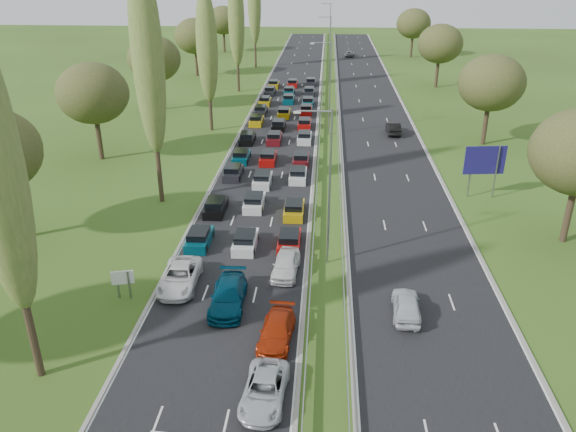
# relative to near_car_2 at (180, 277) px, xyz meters

# --- Properties ---
(ground) EXTENTS (260.00, 260.00, 0.00)m
(ground) POSITION_rel_near_car_2_xyz_m (10.45, 41.22, -0.78)
(ground) COLOR #334B17
(ground) RESTS_ON ground
(near_carriageway) EXTENTS (10.50, 215.00, 0.04)m
(near_carriageway) POSITION_rel_near_car_2_xyz_m (3.70, 43.72, -0.78)
(near_carriageway) COLOR black
(near_carriageway) RESTS_ON ground
(far_carriageway) EXTENTS (10.50, 215.00, 0.04)m
(far_carriageway) POSITION_rel_near_car_2_xyz_m (17.20, 43.72, -0.78)
(far_carriageway) COLOR black
(far_carriageway) RESTS_ON ground
(central_reservation) EXTENTS (2.36, 215.00, 0.32)m
(central_reservation) POSITION_rel_near_car_2_xyz_m (10.45, 43.72, -0.23)
(central_reservation) COLOR gray
(central_reservation) RESTS_ON ground
(lamp_columns) EXTENTS (0.18, 140.18, 12.00)m
(lamp_columns) POSITION_rel_near_car_2_xyz_m (10.45, 39.22, 5.22)
(lamp_columns) COLOR gray
(lamp_columns) RESTS_ON ground
(poplar_row) EXTENTS (2.80, 127.80, 22.44)m
(poplar_row) POSITION_rel_near_car_2_xyz_m (-5.55, 29.39, 11.60)
(poplar_row) COLOR #2D2116
(poplar_row) RESTS_ON ground
(woodland_left) EXTENTS (8.00, 166.00, 11.10)m
(woodland_left) POSITION_rel_near_car_2_xyz_m (-16.05, 23.84, 6.90)
(woodland_left) COLOR #2D2116
(woodland_left) RESTS_ON ground
(woodland_right) EXTENTS (8.00, 153.00, 11.10)m
(woodland_right) POSITION_rel_near_car_2_xyz_m (29.95, 27.89, 6.90)
(woodland_right) COLOR #2D2116
(woodland_right) RESTS_ON ground
(traffic_queue_fill) EXTENTS (9.12, 69.22, 0.80)m
(traffic_queue_fill) POSITION_rel_near_car_2_xyz_m (3.70, 38.44, -0.34)
(traffic_queue_fill) COLOR #053F4C
(traffic_queue_fill) RESTS_ON ground
(near_car_2) EXTENTS (2.69, 5.55, 1.52)m
(near_car_2) POSITION_rel_near_car_2_xyz_m (0.00, 0.00, 0.00)
(near_car_2) COLOR silver
(near_car_2) RESTS_ON near_carriageway
(near_car_7) EXTENTS (2.37, 5.52, 1.58)m
(near_car_7) POSITION_rel_near_car_2_xyz_m (3.85, -2.26, 0.03)
(near_car_7) COLOR #053A53
(near_car_7) RESTS_ON near_carriageway
(near_car_10) EXTENTS (2.50, 4.92, 1.33)m
(near_car_10) POSITION_rel_near_car_2_xyz_m (7.22, -10.95, -0.10)
(near_car_10) COLOR #B5BABF
(near_car_10) RESTS_ON near_carriageway
(near_car_11) EXTENTS (2.30, 4.86, 1.37)m
(near_car_11) POSITION_rel_near_car_2_xyz_m (7.42, -5.79, -0.08)
(near_car_11) COLOR #9E2509
(near_car_11) RESTS_ON near_carriageway
(near_car_12) EXTENTS (2.15, 4.66, 1.55)m
(near_car_12) POSITION_rel_near_car_2_xyz_m (7.40, 2.30, 0.01)
(near_car_12) COLOR silver
(near_car_12) RESTS_ON near_carriageway
(far_car_0) EXTENTS (1.98, 4.44, 1.48)m
(far_car_0) POSITION_rel_near_car_2_xyz_m (15.62, -2.52, -0.02)
(far_car_0) COLOR silver
(far_car_0) RESTS_ON far_carriageway
(far_car_1) EXTENTS (1.67, 4.73, 1.56)m
(far_car_1) POSITION_rel_near_car_2_xyz_m (19.07, 40.02, 0.02)
(far_car_1) COLOR black
(far_car_1) RESTS_ON far_carriageway
(far_car_2) EXTENTS (2.52, 4.88, 1.31)m
(far_car_2) POSITION_rel_near_car_2_xyz_m (15.26, 106.48, -0.10)
(far_car_2) COLOR slate
(far_car_2) RESTS_ON far_carriageway
(info_sign) EXTENTS (1.48, 0.46, 2.10)m
(info_sign) POSITION_rel_near_car_2_xyz_m (-3.45, -1.74, 0.59)
(info_sign) COLOR gray
(info_sign) RESTS_ON ground
(direction_sign) EXTENTS (3.98, 0.60, 5.20)m
(direction_sign) POSITION_rel_near_car_2_xyz_m (25.35, 18.40, 2.79)
(direction_sign) COLOR gray
(direction_sign) RESTS_ON ground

